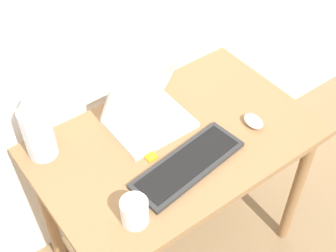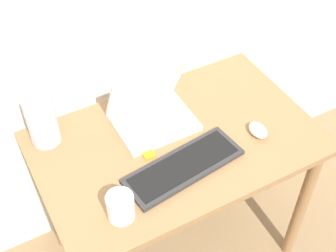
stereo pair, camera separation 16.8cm
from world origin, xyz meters
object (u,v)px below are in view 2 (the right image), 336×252
Objects in this scene: mouse at (258,130)px; vase at (39,111)px; keyboard at (184,166)px; mug at (120,207)px; laptop at (151,110)px; mp3_player at (148,153)px.

vase is at bearing 153.68° from mouse.
keyboard is 4.66× the size of mug.
laptop is 5.51× the size of mp3_player.
mp3_player is (-0.08, 0.12, -0.01)m from keyboard.
mouse is 0.81m from vase.
vase is at bearing 166.95° from laptop.
keyboard is 8.46× the size of mp3_player.
mug reaches higher than keyboard.
mug is (0.11, -0.44, -0.10)m from vase.
laptop reaches higher than mouse.
laptop is 3.04× the size of mug.
laptop reaches higher than keyboard.
vase is at bearing 140.85° from mp3_player.
mug is at bearing -129.41° from laptop.
mouse is at bearing -26.32° from vase.
vase is at bearing 136.38° from keyboard.
mouse is (0.32, -0.26, -0.03)m from laptop.
keyboard is 0.15m from mp3_player.
mouse is at bearing 8.14° from mug.
mouse is 0.43m from mp3_player.
laptop is at bearing 50.59° from mug.
laptop is 3.38× the size of mouse.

